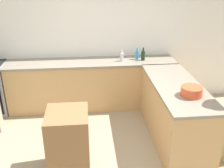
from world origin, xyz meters
name	(u,v)px	position (x,y,z in m)	size (l,w,h in m)	color
ground_plane	(97,166)	(0.00, 0.00, 0.00)	(14.00, 14.00, 0.00)	tan
wall_back	(91,35)	(0.00, 2.10, 1.35)	(8.00, 0.06, 2.70)	white
counter_back	(92,84)	(0.00, 1.78, 0.47)	(3.14, 0.62, 0.93)	tan
counter_peninsula	(174,112)	(1.23, 0.57, 0.47)	(0.69, 1.85, 0.93)	tan
island_table	(69,143)	(-0.36, -0.03, 0.44)	(0.52, 0.56, 0.88)	brown
mixing_bowl	(192,91)	(1.29, 0.18, 0.99)	(0.29, 0.29, 0.13)	#DB512D
dish_soap_bottle	(137,55)	(0.86, 1.83, 1.02)	(0.06, 0.06, 0.22)	#338CBF
vinegar_bottle_clear	(122,57)	(0.56, 1.75, 1.01)	(0.06, 0.06, 0.21)	silver
wine_bottle_dark	(143,55)	(0.96, 1.76, 1.03)	(0.07, 0.07, 0.24)	black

